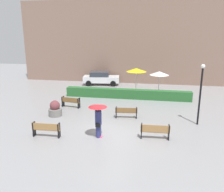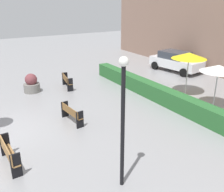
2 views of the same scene
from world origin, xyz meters
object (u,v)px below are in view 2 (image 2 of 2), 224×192
Objects in this scene: bench_mid_center at (71,113)px; bench_near_right at (9,153)px; patio_umbrella_yellow at (189,56)px; bench_far_left at (67,81)px; patio_umbrella_white at (219,68)px; lamp_post at (123,112)px; planter_pot at (32,84)px; parked_car at (176,61)px.

bench_mid_center is 0.95× the size of bench_near_right.
patio_umbrella_yellow reaches higher than bench_mid_center.
patio_umbrella_white is at bearing 36.98° from bench_far_left.
lamp_post is at bearing 44.77° from bench_near_right.
lamp_post is (9.70, -2.06, 1.98)m from bench_far_left.
lamp_post is (10.12, 0.10, 1.98)m from planter_pot.
parked_car is (0.49, 9.12, 0.31)m from bench_far_left.
patio_umbrella_yellow is (5.34, 7.84, 1.89)m from planter_pot.
parked_car reaches higher than bench_near_right.
patio_umbrella_yellow is at bearing 55.74° from planter_pot.
bench_near_right is 15.38m from parked_car.
planter_pot is 9.67m from patio_umbrella_yellow.
bench_mid_center is 7.68m from patio_umbrella_white.
bench_near_right is at bearing -35.24° from bench_far_left.
parked_car is at bearing 114.58° from bench_near_right.
bench_mid_center is 0.39× the size of lamp_post.
bench_near_right is 4.43m from lamp_post.
planter_pot is at bearing -124.26° from patio_umbrella_yellow.
parked_car is at bearing 142.15° from patio_umbrella_yellow.
patio_umbrella_yellow is 5.84m from parked_car.
bench_mid_center is 1.36× the size of planter_pot.
parked_car is (-6.69, 3.72, -1.36)m from patio_umbrella_white.
planter_pot is (-7.30, 2.70, -0.01)m from bench_near_right.
lamp_post reaches higher than planter_pot.
patio_umbrella_white is 7.77m from parked_car.
lamp_post reaches higher than bench_mid_center.
patio_umbrella_yellow is at bearing 49.07° from bench_far_left.
lamp_post reaches higher than patio_umbrella_white.
patio_umbrella_yellow is at bearing 89.29° from bench_mid_center.
planter_pot reaches higher than bench_far_left.
bench_near_right is 7.78m from planter_pot.
bench_near_right is 0.65× the size of patio_umbrella_yellow.
bench_far_left is 0.40× the size of lamp_post.
patio_umbrella_yellow is at bearing 121.69° from lamp_post.
planter_pot is (-0.42, -2.17, -0.00)m from bench_far_left.
bench_far_left is at bearing -93.05° from parked_car.
bench_far_left is at bearing 144.76° from bench_near_right.
bench_far_left is 2.21m from planter_pot.
bench_near_right reaches higher than bench_mid_center.
bench_far_left is at bearing 167.98° from lamp_post.
patio_umbrella_yellow is (-4.78, 7.74, -0.08)m from lamp_post.
bench_near_right is 1.43× the size of planter_pot.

